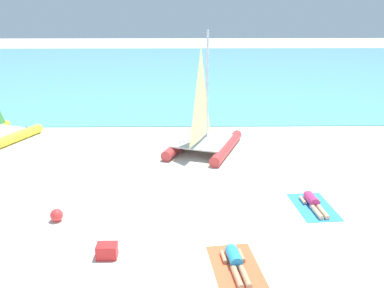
# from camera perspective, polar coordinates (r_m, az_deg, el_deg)

# --- Properties ---
(ground_plane) EXTENTS (120.00, 120.00, 0.00)m
(ground_plane) POSITION_cam_1_polar(r_m,az_deg,el_deg) (19.58, -0.22, 1.20)
(ground_plane) COLOR silver
(ocean_water) EXTENTS (120.00, 40.00, 0.05)m
(ocean_water) POSITION_cam_1_polar(r_m,az_deg,el_deg) (40.52, -0.58, 10.31)
(ocean_water) COLOR #5BB2C1
(ocean_water) RESTS_ON ground
(sailboat_red) EXTENTS (3.55, 4.37, 4.93)m
(sailboat_red) POSITION_cam_1_polar(r_m,az_deg,el_deg) (17.31, 1.58, 1.39)
(sailboat_red) COLOR #CC3838
(sailboat_red) RESTS_ON ground
(towel_left) EXTENTS (1.33, 2.02, 0.01)m
(towel_left) POSITION_cam_1_polar(r_m,az_deg,el_deg) (10.19, 6.05, -16.49)
(towel_left) COLOR #EA5933
(towel_left) RESTS_ON ground
(sunbather_left) EXTENTS (0.61, 1.57, 0.30)m
(sunbather_left) POSITION_cam_1_polar(r_m,az_deg,el_deg) (10.17, 5.98, -15.70)
(sunbather_left) COLOR #268CCC
(sunbather_left) RESTS_ON towel_left
(towel_right) EXTENTS (1.25, 1.98, 0.01)m
(towel_right) POSITION_cam_1_polar(r_m,az_deg,el_deg) (13.30, 16.38, -8.29)
(towel_right) COLOR #338CD8
(towel_right) RESTS_ON ground
(sunbather_right) EXTENTS (0.57, 1.57, 0.30)m
(sunbather_right) POSITION_cam_1_polar(r_m,az_deg,el_deg) (13.30, 16.33, -7.68)
(sunbather_right) COLOR #D83372
(sunbather_right) RESTS_ON towel_right
(beach_ball) EXTENTS (0.37, 0.37, 0.37)m
(beach_ball) POSITION_cam_1_polar(r_m,az_deg,el_deg) (12.54, -18.14, -9.28)
(beach_ball) COLOR red
(beach_ball) RESTS_ON ground
(cooler_box) EXTENTS (0.50, 0.36, 0.36)m
(cooler_box) POSITION_cam_1_polar(r_m,az_deg,el_deg) (10.58, -11.61, -14.22)
(cooler_box) COLOR red
(cooler_box) RESTS_ON ground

